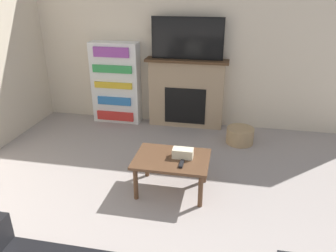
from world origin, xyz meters
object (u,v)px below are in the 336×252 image
Objects in this scene: fireplace at (186,93)px; bookshelf at (116,83)px; tv at (187,38)px; storage_basket at (240,135)px; coffee_table at (172,163)px.

fireplace is 1.15m from bookshelf.
storage_basket is (0.87, -0.48, -1.27)m from tv.
fireplace is 3.26× the size of storage_basket.
tv is at bearing 0.17° from bookshelf.
fireplace is at bearing 150.07° from storage_basket.
coffee_table is (0.12, -1.84, -1.04)m from tv.
bookshelf is 3.36× the size of storage_basket.
bookshelf is (-1.14, -0.02, 0.11)m from fireplace.
tv reaches higher than coffee_table.
storage_basket is (0.87, -0.50, -0.43)m from fireplace.
storage_basket is (0.75, 1.36, -0.24)m from coffee_table.
coffee_table is 1.57m from storage_basket.
tv reaches higher than bookshelf.
fireplace is 1.09m from storage_basket.
bookshelf is (-1.26, 1.83, 0.30)m from coffee_table.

